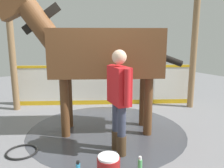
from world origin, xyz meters
TOP-DOWN VIEW (x-y plane):
  - ground_plane at (0.00, 0.00)m, footprint 16.00×16.00m
  - wet_patch at (-0.04, 0.07)m, footprint 3.10×3.10m
  - barrier_wall at (-0.87, -1.55)m, footprint 4.24×2.23m
  - roof_post_near at (1.32, -2.27)m, footprint 0.16×0.16m
  - roof_post_far at (-2.73, -0.19)m, footprint 0.16×0.16m
  - horse at (0.08, 0.01)m, footprint 3.13×1.86m
  - handler at (0.22, 0.94)m, footprint 0.29×0.66m
  - wash_bucket at (0.71, 1.48)m, footprint 0.30×0.30m
  - bottle_spray at (0.29, 1.60)m, footprint 0.06×0.06m
  - hose_coil at (1.58, 0.19)m, footprint 0.50×0.50m

SIDE VIEW (x-z plane):
  - ground_plane at x=0.00m, z-range -0.02..0.00m
  - wet_patch at x=-0.04m, z-range 0.00..0.00m
  - hose_coil at x=1.58m, z-range 0.00..0.03m
  - bottle_spray at x=0.29m, z-range -0.01..0.25m
  - wash_bucket at x=0.71m, z-range 0.00..0.32m
  - barrier_wall at x=-0.87m, z-range -0.04..1.04m
  - handler at x=0.22m, z-range 0.12..1.76m
  - horse at x=0.08m, z-range 0.22..2.87m
  - roof_post_near at x=1.32m, z-range 0.00..3.09m
  - roof_post_far at x=-2.73m, z-range 0.00..3.09m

